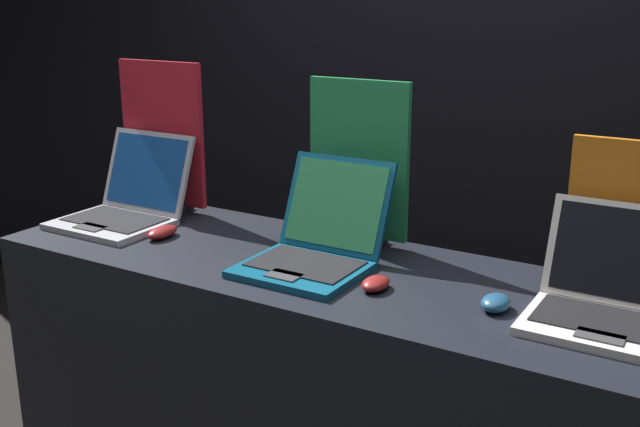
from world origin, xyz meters
The scene contains 11 objects.
wall_back centered at (0.00, 1.50, 1.40)m, with size 8.00×0.05×2.80m.
display_counter centered at (0.00, 0.31, 0.48)m, with size 1.97×0.62×0.97m.
laptop_front centered at (-0.77, 0.33, 1.03)m, with size 0.35×0.38×0.28m.
mouse_front centered at (-0.55, 0.26, 0.99)m, with size 0.06×0.12×0.04m.
promo_stand_front centered at (-0.77, 0.53, 1.22)m, with size 0.35×0.07×0.52m.
laptop_middle centered at (-0.01, 0.30, 1.03)m, with size 0.32×0.39×0.28m.
mouse_middle centered at (0.22, 0.23, 0.99)m, with size 0.06×0.10×0.03m.
promo_stand_middle centered at (-0.01, 0.55, 1.21)m, with size 0.32×0.07×0.49m.
laptop_back centered at (0.78, 0.33, 1.03)m, with size 0.36×0.33×0.26m.
mouse_back centered at (0.52, 0.26, 0.99)m, with size 0.07×0.09×0.04m.
promo_stand_back centered at (0.78, 0.54, 1.15)m, with size 0.34×0.07×0.39m.
Camera 1 is at (1.02, -1.38, 1.70)m, focal length 42.00 mm.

